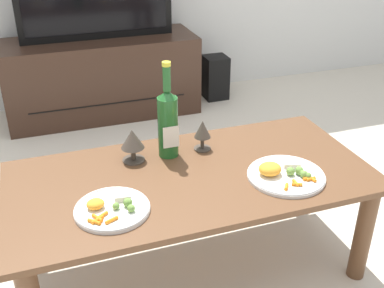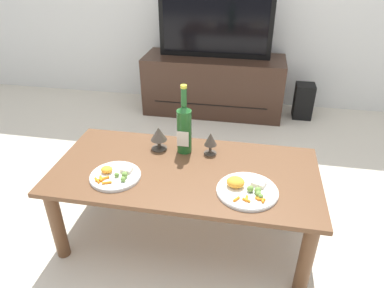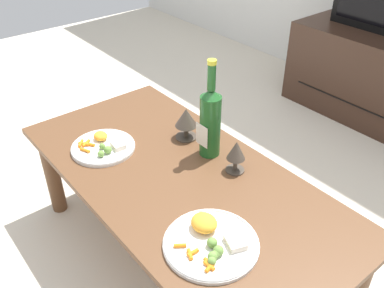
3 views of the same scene
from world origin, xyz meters
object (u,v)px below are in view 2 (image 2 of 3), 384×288
(floor_speaker, at_px, (303,101))
(dinner_plate_right, at_px, (246,189))
(tv_screen, at_px, (215,24))
(wine_bottle, at_px, (184,127))
(goblet_left, at_px, (159,135))
(tv_stand, at_px, (213,85))
(dining_table, at_px, (185,181))
(dinner_plate_left, at_px, (115,175))
(goblet_right, at_px, (211,140))

(floor_speaker, bearing_deg, dinner_plate_right, -104.12)
(tv_screen, height_order, wine_bottle, tv_screen)
(dinner_plate_right, bearing_deg, goblet_left, 148.65)
(tv_stand, distance_m, wine_bottle, 1.58)
(tv_stand, bearing_deg, tv_screen, -90.00)
(dining_table, relative_size, dinner_plate_left, 5.40)
(wine_bottle, height_order, goblet_left, wine_bottle)
(wine_bottle, xyz_separation_m, goblet_right, (0.15, -0.00, -0.07))
(floor_speaker, xyz_separation_m, goblet_right, (-0.69, -1.56, 0.38))
(goblet_left, distance_m, dinner_plate_right, 0.60)
(tv_stand, height_order, dinner_plate_right, tv_stand)
(tv_stand, distance_m, dinner_plate_right, 1.91)
(dining_table, bearing_deg, goblet_left, 136.16)
(dinner_plate_right, bearing_deg, tv_screen, 102.02)
(floor_speaker, distance_m, dinner_plate_right, 1.96)
(goblet_left, bearing_deg, dinner_plate_right, -31.35)
(tv_stand, relative_size, wine_bottle, 3.33)
(tv_stand, distance_m, tv_screen, 0.57)
(goblet_left, distance_m, goblet_right, 0.29)
(dining_table, relative_size, tv_stand, 1.05)
(wine_bottle, xyz_separation_m, dinner_plate_left, (-0.29, -0.31, -0.14))
(wine_bottle, relative_size, goblet_left, 2.89)
(floor_speaker, relative_size, goblet_left, 2.43)
(dinner_plate_right, bearing_deg, wine_bottle, 139.39)
(tv_screen, distance_m, goblet_right, 1.58)
(goblet_left, bearing_deg, tv_stand, 85.73)
(tv_screen, xyz_separation_m, wine_bottle, (0.03, -1.54, -0.23))
(tv_screen, xyz_separation_m, dinner_plate_left, (-0.26, -1.86, -0.37))
(floor_speaker, bearing_deg, tv_stand, -179.02)
(dinner_plate_left, height_order, dinner_plate_right, dinner_plate_right)
(floor_speaker, height_order, goblet_right, goblet_right)
(dining_table, xyz_separation_m, wine_bottle, (-0.04, 0.18, 0.23))
(dining_table, distance_m, tv_screen, 1.78)
(tv_screen, height_order, dinner_plate_left, tv_screen)
(tv_screen, bearing_deg, wine_bottle, -88.83)
(tv_stand, distance_m, floor_speaker, 0.87)
(goblet_left, bearing_deg, dinner_plate_left, -114.97)
(tv_stand, bearing_deg, goblet_right, -83.42)
(goblet_right, bearing_deg, dining_table, -121.40)
(dining_table, bearing_deg, dinner_plate_left, -157.85)
(dining_table, distance_m, wine_bottle, 0.29)
(goblet_right, xyz_separation_m, dinner_plate_left, (-0.44, -0.31, -0.07))
(wine_bottle, height_order, dinner_plate_left, wine_bottle)
(tv_stand, relative_size, dinner_plate_right, 4.49)
(goblet_left, height_order, goblet_right, goblet_left)
(floor_speaker, xyz_separation_m, dinner_plate_left, (-1.13, -1.88, 0.30))
(tv_screen, distance_m, wine_bottle, 1.56)
(dinner_plate_left, bearing_deg, dinner_plate_right, 0.12)
(dining_table, xyz_separation_m, dinner_plate_right, (0.33, -0.13, 0.09))
(tv_screen, bearing_deg, dining_table, -87.68)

